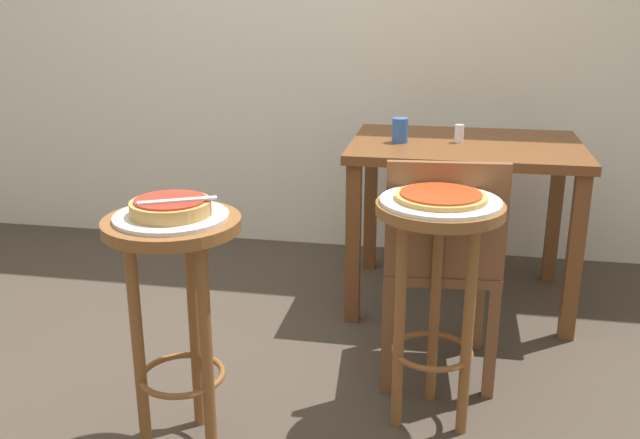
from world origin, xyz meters
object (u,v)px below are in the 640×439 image
object	(u,v)px
serving_plate_foreground	(171,216)
stool_middle	(437,263)
stool_foreground	(176,282)
pizza_middle	(441,196)
dining_table	(464,168)
serving_plate_middle	(440,201)
pizza_server_knife	(177,200)
pizza_foreground	(171,207)
wooden_chair	(441,260)
condiment_shaker	(459,134)
cup_near_edge	(400,130)

from	to	relation	value
serving_plate_foreground	stool_middle	bearing A→B (deg)	21.56
stool_foreground	pizza_middle	bearing A→B (deg)	21.56
serving_plate_foreground	dining_table	bearing A→B (deg)	57.25
serving_plate_middle	pizza_server_knife	distance (m)	0.79
serving_plate_foreground	pizza_server_knife	world-z (taller)	pizza_server_knife
dining_table	pizza_foreground	bearing A→B (deg)	-122.75
stool_foreground	stool_middle	size ratio (longest dim) A/B	1.00
stool_middle	serving_plate_foreground	bearing A→B (deg)	-158.44
dining_table	wooden_chair	xyz separation A→B (m)	(-0.08, -0.73, -0.16)
dining_table	stool_foreground	bearing A→B (deg)	-122.75
pizza_foreground	pizza_server_knife	world-z (taller)	pizza_server_knife
dining_table	serving_plate_middle	bearing A→B (deg)	-94.98
serving_plate_foreground	dining_table	size ratio (longest dim) A/B	0.33
pizza_middle	wooden_chair	size ratio (longest dim) A/B	0.33
condiment_shaker	pizza_middle	bearing A→B (deg)	-93.16
condiment_shaker	stool_middle	bearing A→B (deg)	-93.16
stool_foreground	condiment_shaker	distance (m)	1.54
stool_foreground	pizza_foreground	world-z (taller)	pizza_foreground
condiment_shaker	serving_plate_foreground	bearing A→B (deg)	-121.92
stool_foreground	dining_table	world-z (taller)	stool_foreground
cup_near_edge	wooden_chair	size ratio (longest dim) A/B	0.13
stool_foreground	pizza_server_knife	bearing A→B (deg)	-33.69
cup_near_edge	condiment_shaker	distance (m)	0.26
serving_plate_foreground	wooden_chair	xyz separation A→B (m)	(0.76, 0.57, -0.30)
serving_plate_middle	stool_foreground	bearing A→B (deg)	-158.44
stool_middle	pizza_middle	bearing A→B (deg)	174.64
dining_table	condiment_shaker	world-z (taller)	condiment_shaker
stool_foreground	condiment_shaker	bearing A→B (deg)	58.08
pizza_foreground	condiment_shaker	bearing A→B (deg)	58.08
stool_foreground	serving_plate_foreground	world-z (taller)	serving_plate_foreground
serving_plate_foreground	pizza_middle	xyz separation A→B (m)	(0.75, 0.30, 0.02)
serving_plate_middle	wooden_chair	xyz separation A→B (m)	(0.01, 0.27, -0.30)
pizza_foreground	serving_plate_middle	distance (m)	0.81
pizza_foreground	stool_middle	bearing A→B (deg)	21.56
serving_plate_foreground	dining_table	xyz separation A→B (m)	(0.84, 1.30, -0.14)
dining_table	wooden_chair	world-z (taller)	wooden_chair
serving_plate_foreground	stool_middle	distance (m)	0.83
pizza_server_knife	pizza_foreground	bearing A→B (deg)	120.20
stool_middle	cup_near_edge	distance (m)	1.00
wooden_chair	pizza_middle	bearing A→B (deg)	-92.10
serving_plate_middle	dining_table	world-z (taller)	serving_plate_middle
wooden_chair	stool_middle	bearing A→B (deg)	-92.10
pizza_middle	wooden_chair	xyz separation A→B (m)	(0.01, 0.27, -0.31)
cup_near_edge	pizza_middle	bearing A→B (deg)	-78.20
pizza_server_knife	cup_near_edge	bearing A→B (deg)	41.60
stool_foreground	cup_near_edge	bearing A→B (deg)	66.23
cup_near_edge	condiment_shaker	size ratio (longest dim) A/B	1.35
wooden_chair	pizza_foreground	bearing A→B (deg)	-143.11
condiment_shaker	pizza_server_knife	bearing A→B (deg)	-120.56
serving_plate_middle	condiment_shaker	xyz separation A→B (m)	(0.05, 1.00, 0.02)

